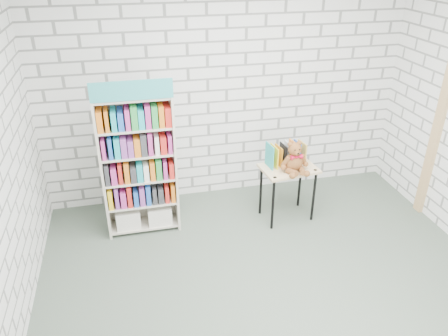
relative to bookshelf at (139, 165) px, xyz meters
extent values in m
plane|color=#49574A|center=(1.14, -1.36, -0.83)|extent=(4.50, 4.50, 0.00)
cube|color=silver|center=(1.14, 0.64, 0.57)|extent=(4.50, 0.02, 2.80)
cube|color=beige|center=(-0.39, -0.01, -0.02)|extent=(0.03, 0.31, 1.62)
cube|color=beige|center=(0.39, -0.01, -0.02)|extent=(0.03, 0.31, 1.62)
cube|color=beige|center=(0.00, 0.14, -0.02)|extent=(0.81, 0.02, 1.62)
cube|color=teal|center=(0.00, -0.15, 0.89)|extent=(0.81, 0.02, 0.20)
cube|color=beige|center=(0.00, -0.01, -0.77)|extent=(0.75, 0.29, 0.02)
cube|color=beige|center=(0.00, -0.01, -0.47)|extent=(0.75, 0.29, 0.02)
cube|color=beige|center=(0.00, -0.01, -0.16)|extent=(0.75, 0.29, 0.02)
cube|color=beige|center=(0.00, -0.01, 0.14)|extent=(0.75, 0.29, 0.02)
cube|color=beige|center=(0.00, -0.01, 0.45)|extent=(0.75, 0.29, 0.02)
cube|color=beige|center=(0.00, -0.01, 0.77)|extent=(0.75, 0.29, 0.02)
cube|color=silver|center=(-0.18, -0.01, -0.66)|extent=(0.27, 0.25, 0.22)
cube|color=silver|center=(0.18, -0.01, -0.66)|extent=(0.27, 0.25, 0.22)
cube|color=red|center=(0.00, -0.02, -0.35)|extent=(0.75, 0.25, 0.22)
cube|color=yellow|center=(0.00, -0.02, -0.04)|extent=(0.75, 0.25, 0.22)
cube|color=blue|center=(0.00, -0.02, 0.26)|extent=(0.75, 0.25, 0.22)
cube|color=green|center=(0.00, -0.02, 0.57)|extent=(0.75, 0.25, 0.22)
cube|color=tan|center=(1.69, -0.16, -0.17)|extent=(0.67, 0.51, 0.03)
cylinder|color=black|center=(1.45, -0.36, -0.50)|extent=(0.03, 0.03, 0.65)
cylinder|color=black|center=(1.41, -0.03, -0.50)|extent=(0.03, 0.03, 0.65)
cylinder|color=black|center=(1.98, -0.30, -0.50)|extent=(0.03, 0.03, 0.65)
cylinder|color=black|center=(1.94, 0.03, -0.50)|extent=(0.03, 0.03, 0.65)
cylinder|color=black|center=(1.46, -0.35, -0.15)|extent=(0.04, 0.04, 0.01)
cylinder|color=black|center=(1.97, -0.29, -0.15)|extent=(0.04, 0.04, 0.01)
cube|color=teal|center=(1.47, -0.09, -0.02)|extent=(0.04, 0.19, 0.26)
cube|color=yellow|center=(1.53, -0.08, -0.02)|extent=(0.04, 0.19, 0.26)
cube|color=orange|center=(1.59, -0.07, -0.02)|extent=(0.04, 0.19, 0.26)
cube|color=black|center=(1.65, -0.07, -0.02)|extent=(0.04, 0.19, 0.26)
cube|color=silver|center=(1.71, -0.06, -0.02)|extent=(0.04, 0.19, 0.26)
cube|color=orange|center=(1.77, -0.05, -0.02)|extent=(0.04, 0.19, 0.26)
cube|color=blue|center=(1.83, -0.05, -0.02)|extent=(0.04, 0.19, 0.26)
cube|color=gold|center=(1.89, -0.04, -0.02)|extent=(0.04, 0.19, 0.26)
ellipsoid|color=brown|center=(1.71, -0.24, -0.05)|extent=(0.21, 0.18, 0.21)
sphere|color=brown|center=(1.71, -0.24, 0.12)|extent=(0.15, 0.15, 0.15)
sphere|color=brown|center=(1.66, -0.23, 0.18)|extent=(0.06, 0.06, 0.06)
sphere|color=brown|center=(1.77, -0.23, 0.18)|extent=(0.06, 0.06, 0.06)
sphere|color=brown|center=(1.72, -0.31, 0.10)|extent=(0.06, 0.06, 0.06)
sphere|color=black|center=(1.69, -0.31, 0.14)|extent=(0.02, 0.02, 0.02)
sphere|color=black|center=(1.74, -0.31, 0.14)|extent=(0.02, 0.02, 0.02)
sphere|color=black|center=(1.72, -0.33, 0.10)|extent=(0.02, 0.02, 0.02)
cylinder|color=brown|center=(1.61, -0.27, -0.01)|extent=(0.11, 0.09, 0.15)
cylinder|color=brown|center=(1.82, -0.25, -0.01)|extent=(0.11, 0.09, 0.15)
sphere|color=brown|center=(1.58, -0.28, -0.08)|extent=(0.06, 0.06, 0.06)
sphere|color=brown|center=(1.85, -0.27, -0.08)|extent=(0.06, 0.06, 0.06)
cylinder|color=brown|center=(1.66, -0.35, -0.11)|extent=(0.12, 0.17, 0.09)
cylinder|color=brown|center=(1.78, -0.34, -0.11)|extent=(0.10, 0.17, 0.09)
sphere|color=brown|center=(1.64, -0.42, -0.12)|extent=(0.07, 0.07, 0.07)
sphere|color=brown|center=(1.81, -0.41, -0.12)|extent=(0.07, 0.07, 0.07)
cone|color=#BC0B2D|center=(1.68, -0.30, 0.05)|extent=(0.06, 0.06, 0.06)
cone|color=#BC0B2D|center=(1.75, -0.30, 0.05)|extent=(0.06, 0.06, 0.06)
sphere|color=#BC0B2D|center=(1.72, -0.31, 0.05)|extent=(0.03, 0.03, 0.03)
cube|color=tan|center=(3.37, -0.41, 0.22)|extent=(0.05, 0.12, 2.10)
camera|label=1|loc=(-0.05, -4.35, 2.18)|focal=35.00mm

